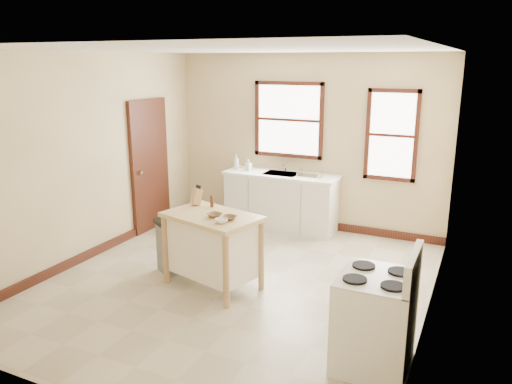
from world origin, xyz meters
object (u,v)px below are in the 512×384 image
knife_block (196,197)px  bowl_c (221,221)px  trash_bin (171,246)px  gas_stove (375,308)px  soap_bottle_b (249,165)px  kitchen_island (213,251)px  soap_bottle_a (236,162)px  bowl_a (214,215)px  dish_rack (310,174)px  pepper_grinder (212,201)px  bowl_b (229,218)px

knife_block → bowl_c: (0.63, -0.50, -0.08)m
trash_bin → gas_stove: gas_stove is taller
soap_bottle_b → kitchen_island: bearing=-58.1°
soap_bottle_a → knife_block: 2.16m
knife_block → bowl_a: size_ratio=1.16×
dish_rack → kitchen_island: size_ratio=0.32×
bowl_c → trash_bin: bowl_c is taller
pepper_grinder → bowl_b: pepper_grinder is taller
soap_bottle_b → dish_rack: (1.06, 0.01, -0.05)m
kitchen_island → gas_stove: bearing=-6.3°
kitchen_island → bowl_a: (0.07, -0.06, 0.48)m
dish_rack → bowl_a: 2.46m
soap_bottle_a → dish_rack: bearing=-15.4°
dish_rack → bowl_b: dish_rack is taller
soap_bottle_b → kitchen_island: 2.51m
soap_bottle_a → bowl_b: (1.18, -2.45, -0.11)m
dish_rack → gas_stove: gas_stove is taller
dish_rack → bowl_a: (-0.33, -2.43, -0.03)m
bowl_c → trash_bin: bearing=159.2°
knife_block → pepper_grinder: bearing=28.7°
bowl_b → bowl_a: bearing=176.6°
knife_block → dish_rack: bearing=97.6°
soap_bottle_a → knife_block: bearing=-91.2°
soap_bottle_b → bowl_c: 2.74m
dish_rack → bowl_a: dish_rack is taller
dish_rack → bowl_a: bearing=-93.1°
gas_stove → dish_rack: bearing=118.5°
knife_block → bowl_a: 0.58m
knife_block → soap_bottle_b: bearing=125.8°
kitchen_island → trash_bin: size_ratio=1.58×
soap_bottle_b → knife_block: knife_block is taller
knife_block → bowl_b: bearing=-0.3°
soap_bottle_b → dish_rack: size_ratio=0.50×
dish_rack → bowl_c: (-0.15, -2.59, -0.03)m
knife_block → soap_bottle_a: bearing=132.0°
bowl_a → trash_bin: 1.00m
kitchen_island → bowl_b: bowl_b is taller
bowl_c → trash_bin: 1.19m
pepper_grinder → bowl_a: pepper_grinder is taller
trash_bin → bowl_c: bearing=9.9°
soap_bottle_a → kitchen_island: bearing=-84.4°
knife_block → pepper_grinder: knife_block is taller
bowl_a → bowl_c: bearing=-41.1°
bowl_a → trash_bin: bowl_a is taller
soap_bottle_a → bowl_b: soap_bottle_a is taller
trash_bin → gas_stove: 3.01m
soap_bottle_a → kitchen_island: 2.61m
soap_bottle_b → bowl_c: size_ratio=1.22×
dish_rack → gas_stove: (1.73, -3.19, -0.40)m
kitchen_island → bowl_c: size_ratio=7.51×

